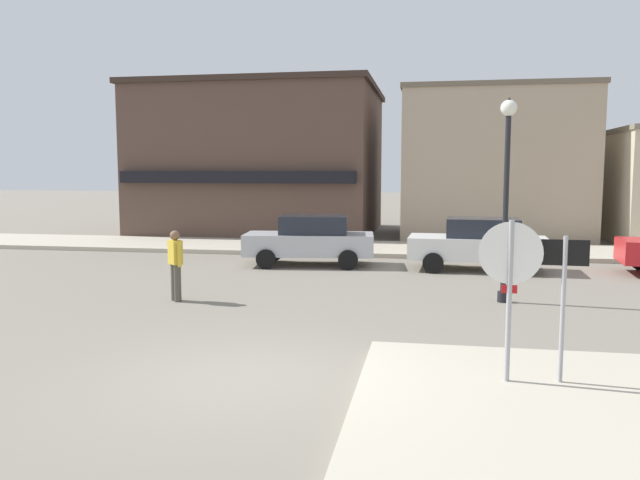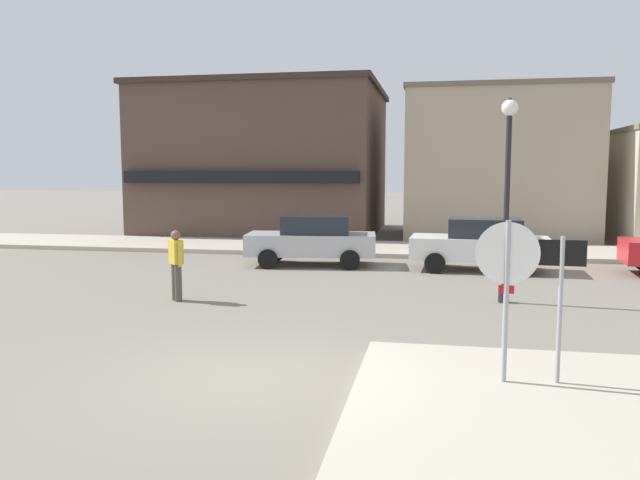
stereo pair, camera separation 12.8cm
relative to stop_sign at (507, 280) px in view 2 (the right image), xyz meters
name	(u,v)px [view 2 (the right image)]	position (x,y,z in m)	size (l,w,h in m)	color
ground_plane	(245,378)	(-3.57, -0.09, -1.52)	(160.00, 160.00, 0.00)	gray
sidewalk_corner	(620,416)	(1.25, -0.78, -1.44)	(6.40, 4.80, 0.15)	#B7AD99
kerb_far	(364,248)	(-3.57, 14.64, -1.44)	(80.00, 4.00, 0.15)	#B7AD99
stop_sign	(507,280)	(0.00, 0.00, 0.00)	(0.82, 0.08, 2.30)	#9E9EA3
one_way_sign	(561,295)	(0.69, 0.08, -0.19)	(0.60, 0.07, 2.10)	#9E9EA3
lamp_post	(508,170)	(0.60, 5.95, 1.44)	(0.36, 0.36, 4.54)	black
parked_car_nearest	(312,240)	(-4.74, 10.66, -0.71)	(4.16, 2.20, 1.56)	#B7B7BC
parked_car_second	(481,243)	(0.37, 10.52, -0.71)	(4.08, 2.03, 1.56)	white
pedestrian_crossing_near	(176,263)	(-6.70, 4.76, -0.65)	(0.46, 0.45, 1.61)	#4C473D
building_corner_shop	(269,161)	(-9.04, 21.25, 1.93)	(10.92, 9.73, 6.89)	brown
building_storefront_left_near	(496,164)	(1.62, 20.38, 1.73)	(7.92, 6.28, 6.49)	tan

